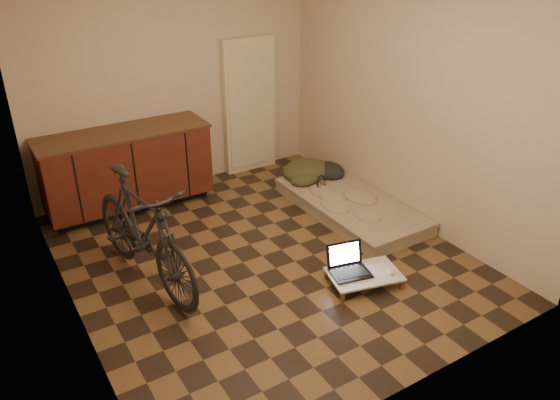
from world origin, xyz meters
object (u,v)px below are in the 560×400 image
futon (350,206)px  lap_desk (364,274)px  laptop (348,266)px  bicycle (142,227)px

futon → lap_desk: 1.36m
lap_desk → laptop: 0.16m
futon → laptop: (-0.85, -1.03, 0.08)m
futon → laptop: 1.34m
bicycle → laptop: 1.85m
lap_desk → bicycle: bearing=161.2°
futon → bicycle: bearing=-177.9°
bicycle → laptop: bearing=-40.4°
bicycle → futon: 2.44m
futon → lap_desk: futon is taller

